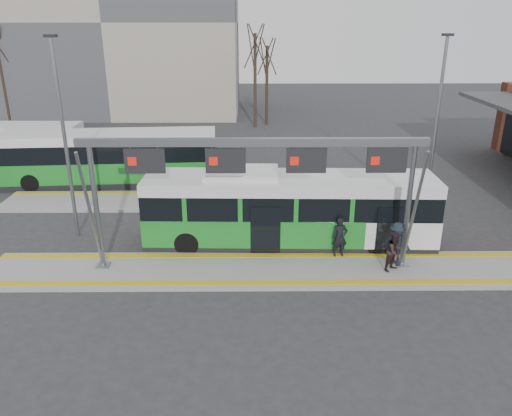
{
  "coord_description": "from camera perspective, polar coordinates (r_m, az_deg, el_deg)",
  "views": [
    {
      "loc": [
        -0.52,
        -17.59,
        9.49
      ],
      "look_at": [
        -0.35,
        3.0,
        1.58
      ],
      "focal_mm": 35.0,
      "sensor_mm": 36.0,
      "label": 1
    }
  ],
  "objects": [
    {
      "name": "tree_left",
      "position": [
        45.61,
        -0.11,
        17.93
      ],
      "size": [
        1.4,
        1.4,
        9.27
      ],
      "color": "#382B21",
      "rests_on": "ground"
    },
    {
      "name": "tactile_main",
      "position": [
        19.92,
        1.08,
        -6.91
      ],
      "size": [
        22.0,
        2.65,
        0.02
      ],
      "color": "gold",
      "rests_on": "platform_main"
    },
    {
      "name": "hero_bus",
      "position": [
        21.82,
        3.72,
        -0.3
      ],
      "size": [
        12.56,
        2.98,
        3.44
      ],
      "rotation": [
        0.0,
        0.0,
        -0.03
      ],
      "color": "black",
      "rests_on": "ground"
    },
    {
      "name": "passenger_c",
      "position": [
        20.7,
        15.77,
        -3.93
      ],
      "size": [
        1.32,
        1.09,
        1.78
      ],
      "primitive_type": "imported",
      "rotation": [
        0.0,
        0.0,
        -0.44
      ],
      "color": "#19222E",
      "rests_on": "platform_main"
    },
    {
      "name": "apartment_block",
      "position": [
        55.26,
        -15.57,
        20.02
      ],
      "size": [
        24.5,
        12.5,
        18.4
      ],
      "color": "#A49A89",
      "rests_on": "ground"
    },
    {
      "name": "passenger_a",
      "position": [
        20.85,
        9.57,
        -3.32
      ],
      "size": [
        0.66,
        0.47,
        1.7
      ],
      "primitive_type": "imported",
      "rotation": [
        0.0,
        0.0,
        0.1
      ],
      "color": "black",
      "rests_on": "platform_main"
    },
    {
      "name": "lamp_west",
      "position": [
        23.26,
        -21.05,
        7.65
      ],
      "size": [
        0.5,
        0.25,
        8.83
      ],
      "color": "slate",
      "rests_on": "ground"
    },
    {
      "name": "platform_main",
      "position": [
        19.96,
        1.08,
        -7.13
      ],
      "size": [
        22.0,
        3.0,
        0.15
      ],
      "primitive_type": "cube",
      "color": "gray",
      "rests_on": "ground"
    },
    {
      "name": "platform_second",
      "position": [
        27.49,
        -7.72,
        0.79
      ],
      "size": [
        20.0,
        3.0,
        0.15
      ],
      "primitive_type": "cube",
      "color": "gray",
      "rests_on": "ground"
    },
    {
      "name": "lamp_east",
      "position": [
        25.81,
        19.89,
        8.96
      ],
      "size": [
        0.5,
        0.25,
        8.79
      ],
      "color": "slate",
      "rests_on": "ground"
    },
    {
      "name": "tactile_second",
      "position": [
        28.53,
        -7.46,
        1.75
      ],
      "size": [
        20.0,
        0.35,
        0.02
      ],
      "color": "gold",
      "rests_on": "platform_second"
    },
    {
      "name": "ground",
      "position": [
        19.99,
        1.08,
        -7.32
      ],
      "size": [
        120.0,
        120.0,
        0.0
      ],
      "primitive_type": "plane",
      "color": "#2D2D30",
      "rests_on": "ground"
    },
    {
      "name": "passenger_b",
      "position": [
        20.21,
        15.57,
        -4.82
      ],
      "size": [
        0.98,
        0.95,
        1.59
      ],
      "primitive_type": "imported",
      "rotation": [
        0.0,
        0.0,
        0.65
      ],
      "color": "black",
      "rests_on": "platform_main"
    },
    {
      "name": "tree_mid",
      "position": [
        46.83,
        1.27,
        16.85
      ],
      "size": [
        1.4,
        1.4,
        8.03
      ],
      "color": "#382B21",
      "rests_on": "ground"
    },
    {
      "name": "bg_bus_green",
      "position": [
        31.23,
        -16.32,
        5.45
      ],
      "size": [
        12.74,
        3.53,
        3.15
      ],
      "rotation": [
        0.0,
        0.0,
        0.07
      ],
      "color": "black",
      "rests_on": "ground"
    },
    {
      "name": "gantry",
      "position": [
        18.59,
        0.08,
        4.81
      ],
      "size": [
        13.0,
        1.68,
        5.2
      ],
      "color": "slate",
      "rests_on": "platform_main"
    }
  ]
}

